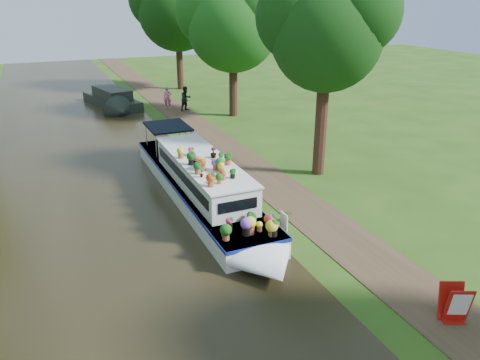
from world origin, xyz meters
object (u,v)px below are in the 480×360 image
object	(u,v)px
second_boat	(113,99)
plant_boat	(204,184)
pedestrian_dark	(186,99)
pedestrian_pink	(168,98)
sandwich_board	(455,305)

from	to	relation	value
second_boat	plant_boat	bearing A→B (deg)	-101.98
second_boat	pedestrian_dark	xyz separation A→B (m)	(4.65, -3.39, 0.33)
plant_boat	pedestrian_dark	bearing A→B (deg)	75.21
plant_boat	pedestrian_dark	distance (m)	16.26
plant_boat	pedestrian_pink	bearing A→B (deg)	79.57
pedestrian_dark	sandwich_board	bearing A→B (deg)	-112.90
second_boat	sandwich_board	xyz separation A→B (m)	(3.96, -28.54, -0.09)
second_boat	sandwich_board	size ratio (longest dim) A/B	7.59
plant_boat	sandwich_board	bearing A→B (deg)	-69.86
second_boat	pedestrian_dark	distance (m)	5.77
second_boat	sandwich_board	world-z (taller)	second_boat
second_boat	pedestrian_dark	world-z (taller)	pedestrian_dark
plant_boat	sandwich_board	size ratio (longest dim) A/B	13.33
second_boat	pedestrian_pink	distance (m)	4.25
sandwich_board	second_boat	bearing A→B (deg)	121.81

